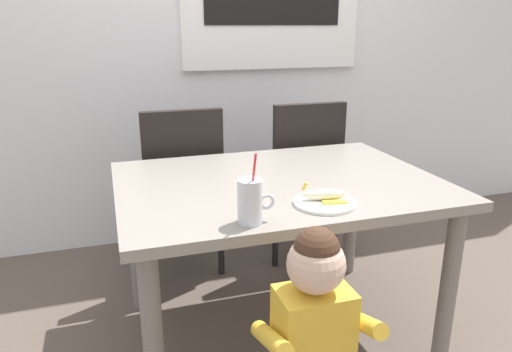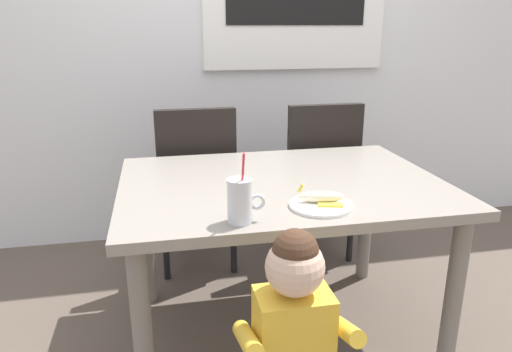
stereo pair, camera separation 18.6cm
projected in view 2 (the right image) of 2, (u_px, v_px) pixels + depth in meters
name	position (u px, v px, depth m)	size (l,w,h in m)	color
ground_plane	(279.00, 331.00, 2.22)	(24.00, 24.00, 0.00)	brown
back_wall	(234.00, 11.00, 2.95)	(6.40, 0.17, 2.90)	silver
dining_table	(282.00, 202.00, 2.03)	(1.34, 0.98, 0.74)	gray
dining_chair_left	(196.00, 180.00, 2.66)	(0.44, 0.44, 0.96)	black
dining_chair_right	(317.00, 172.00, 2.79)	(0.44, 0.45, 0.96)	black
toddler_standing	(293.00, 328.00, 1.39)	(0.33, 0.24, 0.84)	#3F4760
milk_cup	(240.00, 203.00, 1.56)	(0.13, 0.09, 0.25)	silver
snack_plate	(321.00, 205.00, 1.71)	(0.23, 0.23, 0.01)	white
peeled_banana	(322.00, 197.00, 1.72)	(0.18, 0.12, 0.07)	#F4EAC6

